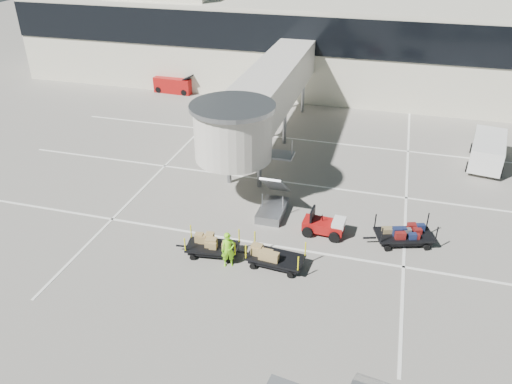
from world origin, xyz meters
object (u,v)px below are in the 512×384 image
box_cart_far (214,246)px  minivan (488,149)px  belt_loader (174,85)px  baggage_tug (324,225)px  ground_worker (228,250)px  suitcase_cart (404,235)px  box_cart_near (277,258)px

box_cart_far → minivan: 20.75m
belt_loader → baggage_tug: bearing=-46.0°
baggage_tug → ground_worker: size_ratio=1.21×
suitcase_cart → box_cart_near: (-5.94, -3.67, -0.02)m
box_cart_far → belt_loader: 26.68m
box_cart_near → box_cart_far: size_ratio=1.04×
suitcase_cart → baggage_tug: bearing=165.1°
ground_worker → minivan: minivan is taller
baggage_tug → box_cart_far: (-5.07, -3.38, -0.03)m
baggage_tug → ground_worker: (-4.08, -4.02, 0.41)m
minivan → belt_loader: bearing=171.7°
box_cart_far → ground_worker: ground_worker is taller
box_cart_near → minivan: 18.67m
suitcase_cart → minivan: size_ratio=0.70×
suitcase_cart → minivan: bearing=47.1°
box_cart_far → minivan: minivan is taller
box_cart_near → minivan: (11.14, 14.97, 0.64)m
ground_worker → minivan: 20.55m
baggage_tug → minivan: bearing=54.4°
box_cart_near → minivan: minivan is taller
box_cart_far → suitcase_cart: bearing=13.9°
baggage_tug → belt_loader: bearing=134.5°
suitcase_cart → belt_loader: belt_loader is taller
baggage_tug → box_cart_far: size_ratio=0.69×
baggage_tug → box_cart_far: 6.09m
belt_loader → ground_worker: bearing=-57.9°
box_cart_near → minivan: size_ratio=0.65×
box_cart_far → belt_loader: belt_loader is taller
ground_worker → belt_loader: size_ratio=0.47×
minivan → suitcase_cart: bearing=-105.3°
baggage_tug → box_cart_near: (-1.81, -3.43, -0.03)m
suitcase_cart → box_cart_far: bearing=-176.8°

